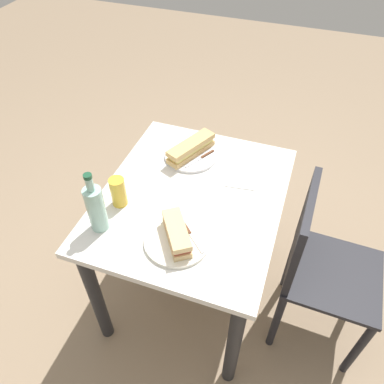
{
  "coord_description": "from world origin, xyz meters",
  "views": [
    {
      "loc": [
        1.06,
        0.37,
        1.87
      ],
      "look_at": [
        0.0,
        0.0,
        0.75
      ],
      "focal_mm": 35.01,
      "sensor_mm": 36.0,
      "label": 1
    }
  ],
  "objects_px": {
    "baguette_sandwich_near": "(177,233)",
    "baguette_sandwich_far": "(191,148)",
    "beer_glass": "(118,192)",
    "dining_table": "(192,216)",
    "water_bottle": "(96,208)",
    "plate_far": "(191,155)",
    "knife_near": "(190,233)",
    "chair_far": "(317,263)",
    "plate_near": "(177,240)",
    "knife_far": "(201,158)"
  },
  "relations": [
    {
      "from": "baguette_sandwich_near",
      "to": "water_bottle",
      "type": "bearing_deg",
      "value": -84.57
    },
    {
      "from": "plate_far",
      "to": "water_bottle",
      "type": "relative_size",
      "value": 0.92
    },
    {
      "from": "beer_glass",
      "to": "plate_far",
      "type": "bearing_deg",
      "value": 155.53
    },
    {
      "from": "beer_glass",
      "to": "dining_table",
      "type": "bearing_deg",
      "value": 117.94
    },
    {
      "from": "chair_far",
      "to": "water_bottle",
      "type": "distance_m",
      "value": 0.97
    },
    {
      "from": "baguette_sandwich_near",
      "to": "dining_table",
      "type": "bearing_deg",
      "value": -173.52
    },
    {
      "from": "knife_near",
      "to": "water_bottle",
      "type": "xyz_separation_m",
      "value": [
        0.07,
        -0.35,
        0.09
      ]
    },
    {
      "from": "plate_near",
      "to": "dining_table",
      "type": "bearing_deg",
      "value": -173.52
    },
    {
      "from": "dining_table",
      "to": "plate_near",
      "type": "distance_m",
      "value": 0.29
    },
    {
      "from": "baguette_sandwich_near",
      "to": "beer_glass",
      "type": "xyz_separation_m",
      "value": [
        -0.11,
        -0.3,
        0.02
      ]
    },
    {
      "from": "dining_table",
      "to": "plate_far",
      "type": "relative_size",
      "value": 3.59
    },
    {
      "from": "knife_near",
      "to": "beer_glass",
      "type": "bearing_deg",
      "value": -101.84
    },
    {
      "from": "knife_far",
      "to": "baguette_sandwich_far",
      "type": "bearing_deg",
      "value": -103.77
    },
    {
      "from": "baguette_sandwich_far",
      "to": "water_bottle",
      "type": "height_order",
      "value": "water_bottle"
    },
    {
      "from": "dining_table",
      "to": "baguette_sandwich_far",
      "type": "relative_size",
      "value": 3.43
    },
    {
      "from": "baguette_sandwich_near",
      "to": "knife_near",
      "type": "xyz_separation_m",
      "value": [
        -0.04,
        0.04,
        -0.03
      ]
    },
    {
      "from": "knife_near",
      "to": "water_bottle",
      "type": "bearing_deg",
      "value": -78.78
    },
    {
      "from": "baguette_sandwich_near",
      "to": "chair_far",
      "type": "bearing_deg",
      "value": 115.01
    },
    {
      "from": "baguette_sandwich_near",
      "to": "baguette_sandwich_far",
      "type": "xyz_separation_m",
      "value": [
        -0.5,
        -0.12,
        0.0
      ]
    },
    {
      "from": "dining_table",
      "to": "baguette_sandwich_far",
      "type": "bearing_deg",
      "value": -159.6
    },
    {
      "from": "plate_far",
      "to": "water_bottle",
      "type": "height_order",
      "value": "water_bottle"
    },
    {
      "from": "baguette_sandwich_far",
      "to": "baguette_sandwich_near",
      "type": "bearing_deg",
      "value": 13.55
    },
    {
      "from": "dining_table",
      "to": "baguette_sandwich_near",
      "type": "height_order",
      "value": "baguette_sandwich_near"
    },
    {
      "from": "water_bottle",
      "to": "beer_glass",
      "type": "height_order",
      "value": "water_bottle"
    },
    {
      "from": "baguette_sandwich_near",
      "to": "baguette_sandwich_far",
      "type": "relative_size",
      "value": 0.77
    },
    {
      "from": "chair_far",
      "to": "knife_near",
      "type": "height_order",
      "value": "chair_far"
    },
    {
      "from": "plate_far",
      "to": "dining_table",
      "type": "bearing_deg",
      "value": 20.4
    },
    {
      "from": "water_bottle",
      "to": "beer_glass",
      "type": "bearing_deg",
      "value": 173.98
    },
    {
      "from": "dining_table",
      "to": "water_bottle",
      "type": "bearing_deg",
      "value": -45.09
    },
    {
      "from": "plate_far",
      "to": "water_bottle",
      "type": "xyz_separation_m",
      "value": [
        0.53,
        -0.19,
        0.1
      ]
    },
    {
      "from": "baguette_sandwich_near",
      "to": "beer_glass",
      "type": "relative_size",
      "value": 1.54
    },
    {
      "from": "dining_table",
      "to": "knife_far",
      "type": "distance_m",
      "value": 0.28
    },
    {
      "from": "knife_near",
      "to": "baguette_sandwich_far",
      "type": "height_order",
      "value": "baguette_sandwich_far"
    },
    {
      "from": "baguette_sandwich_far",
      "to": "water_bottle",
      "type": "relative_size",
      "value": 0.96
    },
    {
      "from": "plate_near",
      "to": "knife_far",
      "type": "distance_m",
      "value": 0.49
    },
    {
      "from": "plate_near",
      "to": "baguette_sandwich_near",
      "type": "height_order",
      "value": "baguette_sandwich_near"
    },
    {
      "from": "dining_table",
      "to": "water_bottle",
      "type": "xyz_separation_m",
      "value": [
        0.28,
        -0.28,
        0.24
      ]
    },
    {
      "from": "plate_far",
      "to": "beer_glass",
      "type": "bearing_deg",
      "value": -24.47
    },
    {
      "from": "water_bottle",
      "to": "knife_near",
      "type": "bearing_deg",
      "value": 101.22
    },
    {
      "from": "plate_near",
      "to": "beer_glass",
      "type": "bearing_deg",
      "value": -110.37
    },
    {
      "from": "knife_near",
      "to": "beer_glass",
      "type": "xyz_separation_m",
      "value": [
        -0.07,
        -0.34,
        0.05
      ]
    },
    {
      "from": "baguette_sandwich_near",
      "to": "knife_near",
      "type": "relative_size",
      "value": 1.47
    },
    {
      "from": "beer_glass",
      "to": "baguette_sandwich_near",
      "type": "bearing_deg",
      "value": 69.63
    },
    {
      "from": "knife_near",
      "to": "plate_far",
      "type": "relative_size",
      "value": 0.55
    },
    {
      "from": "baguette_sandwich_near",
      "to": "plate_far",
      "type": "bearing_deg",
      "value": -166.45
    },
    {
      "from": "plate_near",
      "to": "water_bottle",
      "type": "distance_m",
      "value": 0.33
    },
    {
      "from": "beer_glass",
      "to": "baguette_sandwich_far",
      "type": "bearing_deg",
      "value": 155.53
    },
    {
      "from": "dining_table",
      "to": "baguette_sandwich_far",
      "type": "height_order",
      "value": "baguette_sandwich_far"
    },
    {
      "from": "chair_far",
      "to": "baguette_sandwich_near",
      "type": "bearing_deg",
      "value": -64.99
    },
    {
      "from": "knife_near",
      "to": "knife_far",
      "type": "distance_m",
      "value": 0.46
    }
  ]
}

